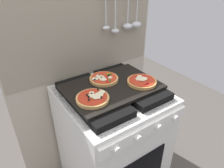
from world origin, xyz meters
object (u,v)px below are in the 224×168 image
(baking_tray, at_px, (112,87))
(pizza_left, at_px, (93,98))
(pizza_center, at_px, (104,79))
(pizza_right, at_px, (142,81))
(stove, at_px, (112,142))

(baking_tray, bearing_deg, pizza_left, -158.41)
(pizza_left, bearing_deg, pizza_center, 42.62)
(baking_tray, xyz_separation_m, pizza_right, (0.17, -0.08, 0.02))
(baking_tray, bearing_deg, stove, -90.00)
(pizza_right, bearing_deg, pizza_left, 178.20)
(pizza_right, xyz_separation_m, pizza_center, (-0.17, 0.16, 0.00))
(baking_tray, distance_m, pizza_center, 0.08)
(pizza_center, bearing_deg, pizza_right, -42.13)
(baking_tray, height_order, pizza_left, pizza_left)
(baking_tray, xyz_separation_m, pizza_center, (-0.01, 0.08, 0.02))
(pizza_left, distance_m, pizza_center, 0.22)
(baking_tray, distance_m, pizza_right, 0.18)
(stove, height_order, pizza_right, pizza_right)
(pizza_right, bearing_deg, pizza_center, 137.87)
(baking_tray, bearing_deg, pizza_center, 95.59)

